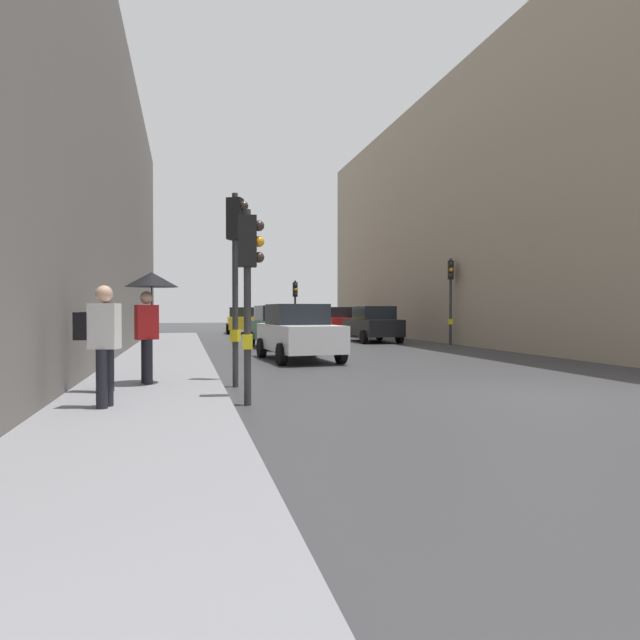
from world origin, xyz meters
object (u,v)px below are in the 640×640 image
traffic_light_near_left (249,271)px  pedestrian_with_black_backpack (101,338)px  traffic_light_mid_street (451,285)px  car_yellow_taxi (241,320)px  pedestrian_with_grey_backpack (104,334)px  traffic_light_near_right (236,254)px  pedestrian_with_umbrella (150,296)px  car_red_sedan (335,321)px  car_white_compact (298,332)px  car_green_estate (278,327)px  car_dark_suv (373,324)px  traffic_light_far_median (295,298)px

traffic_light_near_left → pedestrian_with_black_backpack: size_ratio=1.82×
traffic_light_mid_street → car_yellow_taxi: 16.75m
traffic_light_near_left → pedestrian_with_grey_backpack: 2.80m
traffic_light_near_right → pedestrian_with_umbrella: bearing=-171.8°
car_red_sedan → car_white_compact: bearing=-109.7°
traffic_light_mid_street → pedestrian_with_black_backpack: bearing=-132.9°
pedestrian_with_umbrella → pedestrian_with_grey_backpack: bearing=-127.9°
car_red_sedan → pedestrian_with_umbrella: (-9.80, -21.66, 0.96)m
car_green_estate → car_white_compact: size_ratio=0.99×
car_green_estate → car_red_sedan: size_ratio=1.00×
car_yellow_taxi → traffic_light_near_right: bearing=-96.0°
traffic_light_mid_street → car_red_sedan: size_ratio=0.91×
pedestrian_with_umbrella → traffic_light_mid_street: bearing=42.6°
traffic_light_near_right → car_red_sedan: traffic_light_near_right is taller
pedestrian_with_grey_backpack → pedestrian_with_umbrella: bearing=52.1°
car_green_estate → pedestrian_with_grey_backpack: pedestrian_with_grey_backpack is taller
pedestrian_with_grey_backpack → pedestrian_with_black_backpack: bearing=-83.3°
pedestrian_with_grey_backpack → car_dark_suv: bearing=55.9°
traffic_light_near_right → car_yellow_taxi: traffic_light_near_right is taller
traffic_light_far_median → pedestrian_with_umbrella: bearing=-109.1°
car_white_compact → pedestrian_with_black_backpack: bearing=-119.4°
traffic_light_far_median → car_white_compact: (-2.77, -14.12, -1.39)m
traffic_light_far_median → car_white_compact: size_ratio=0.76×
traffic_light_far_median → traffic_light_near_left: traffic_light_far_median is taller
car_red_sedan → car_dark_suv: size_ratio=1.02×
car_yellow_taxi → pedestrian_with_grey_backpack: 27.36m
traffic_light_mid_street → traffic_light_near_left: bearing=-128.7°
car_dark_suv → pedestrian_with_black_backpack: 19.73m
car_red_sedan → pedestrian_with_umbrella: pedestrian_with_umbrella is taller
traffic_light_near_left → pedestrian_with_grey_backpack: traffic_light_near_left is taller
pedestrian_with_grey_backpack → car_yellow_taxi: bearing=79.3°
car_green_estate → pedestrian_with_black_backpack: size_ratio=2.42×
traffic_light_mid_street → car_white_compact: 10.03m
traffic_light_mid_street → pedestrian_with_umbrella: size_ratio=1.82×
car_white_compact → car_red_sedan: bearing=70.3°
car_white_compact → pedestrian_with_grey_backpack: (-4.82, -6.67, 0.29)m
traffic_light_far_median → pedestrian_with_grey_backpack: bearing=-110.1°
car_red_sedan → car_dark_suv: bearing=-91.1°
traffic_light_near_right → car_red_sedan: 22.99m
car_white_compact → pedestrian_with_umbrella: size_ratio=2.02×
car_red_sedan → pedestrian_with_black_backpack: size_ratio=2.42×
pedestrian_with_black_backpack → traffic_light_mid_street: bearing=47.1°
car_green_estate → car_white_compact: (-0.33, -5.74, 0.00)m
car_green_estate → pedestrian_with_black_backpack: 14.84m
car_green_estate → pedestrian_with_umbrella: pedestrian_with_umbrella is taller
traffic_light_far_median → car_dark_suv: (2.79, -5.47, -1.39)m
car_white_compact → car_dark_suv: bearing=57.3°
traffic_light_near_right → car_dark_suv: traffic_light_near_right is taller
traffic_light_near_right → car_dark_suv: bearing=60.5°
traffic_light_mid_street → car_dark_suv: 4.44m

